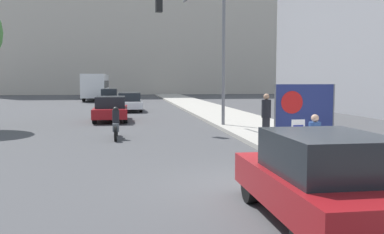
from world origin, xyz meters
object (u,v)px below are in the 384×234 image
(city_bus_on_road, at_px, (96,85))
(motorcycle_on_road, at_px, (116,125))
(traffic_light_pole, at_px, (201,35))
(protest_banner, at_px, (304,110))
(car_on_road_distant, at_px, (109,96))
(car_on_road_nearest, at_px, (111,109))
(car_on_road_midblock, at_px, (129,102))
(jogger_on_sidewalk, at_px, (266,117))
(parked_car_curbside, at_px, (323,179))
(seated_protester, at_px, (315,134))

(city_bus_on_road, bearing_deg, motorcycle_on_road, -84.78)
(traffic_light_pole, distance_m, city_bus_on_road, 32.25)
(protest_banner, height_order, car_on_road_distant, protest_banner)
(car_on_road_nearest, distance_m, car_on_road_distant, 18.39)
(car_on_road_midblock, height_order, car_on_road_distant, car_on_road_distant)
(city_bus_on_road, distance_m, motorcycle_on_road, 34.46)
(car_on_road_midblock, distance_m, car_on_road_distant, 10.80)
(car_on_road_nearest, bearing_deg, traffic_light_pole, -45.12)
(jogger_on_sidewalk, height_order, car_on_road_midblock, jogger_on_sidewalk)
(traffic_light_pole, height_order, city_bus_on_road, traffic_light_pole)
(car_on_road_midblock, xyz_separation_m, motorcycle_on_road, (-0.64, -15.22, -0.16))
(traffic_light_pole, bearing_deg, car_on_road_distant, 103.02)
(jogger_on_sidewalk, distance_m, city_bus_on_road, 37.86)
(protest_banner, bearing_deg, parked_car_curbside, -111.46)
(traffic_light_pole, bearing_deg, seated_protester, -79.57)
(car_on_road_nearest, bearing_deg, jogger_on_sidewalk, -59.54)
(protest_banner, bearing_deg, car_on_road_distant, 106.60)
(seated_protester, relative_size, parked_car_curbside, 0.30)
(car_on_road_distant, bearing_deg, car_on_road_midblock, -79.84)
(seated_protester, distance_m, jogger_on_sidewalk, 3.57)
(seated_protester, relative_size, motorcycle_on_road, 0.55)
(traffic_light_pole, relative_size, parked_car_curbside, 1.57)
(car_on_road_nearest, bearing_deg, city_bus_on_road, 95.66)
(protest_banner, bearing_deg, seated_protester, -109.10)
(car_on_road_nearest, distance_m, city_bus_on_road, 26.97)
(car_on_road_nearest, bearing_deg, car_on_road_distant, 92.49)
(car_on_road_midblock, bearing_deg, car_on_road_nearest, -98.14)
(traffic_light_pole, relative_size, car_on_road_nearest, 1.44)
(car_on_road_distant, bearing_deg, jogger_on_sidewalk, -76.72)
(protest_banner, height_order, car_on_road_midblock, protest_banner)
(jogger_on_sidewalk, height_order, protest_banner, protest_banner)
(seated_protester, xyz_separation_m, car_on_road_midblock, (-5.06, 21.34, -0.13))
(traffic_light_pole, xyz_separation_m, parked_car_curbside, (-0.40, -13.89, -3.78))
(city_bus_on_road, bearing_deg, car_on_road_nearest, -84.34)
(car_on_road_midblock, distance_m, city_bus_on_road, 19.47)
(car_on_road_nearest, distance_m, motorcycle_on_road, 7.50)
(traffic_light_pole, height_order, car_on_road_midblock, traffic_light_pole)
(jogger_on_sidewalk, bearing_deg, protest_banner, -153.87)
(seated_protester, relative_size, protest_banner, 0.51)
(motorcycle_on_road, bearing_deg, protest_banner, -16.86)
(jogger_on_sidewalk, relative_size, motorcycle_on_road, 0.76)
(seated_protester, distance_m, car_on_road_midblock, 21.94)
(seated_protester, xyz_separation_m, car_on_road_distant, (-6.97, 31.98, -0.09))
(seated_protester, height_order, parked_car_curbside, parked_car_curbside)
(motorcycle_on_road, bearing_deg, traffic_light_pole, 36.41)
(traffic_light_pole, bearing_deg, protest_banner, -59.15)
(car_on_road_distant, relative_size, city_bus_on_road, 0.39)
(seated_protester, xyz_separation_m, parked_car_curbside, (-2.07, -4.80, -0.09))
(protest_banner, relative_size, car_on_road_midblock, 0.54)
(seated_protester, distance_m, city_bus_on_road, 41.38)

